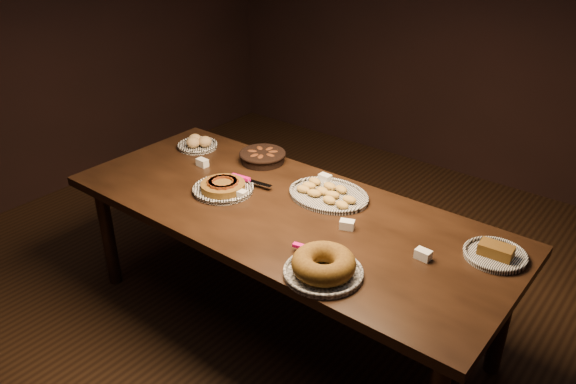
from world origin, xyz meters
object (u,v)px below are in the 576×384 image
Objects in this scene: buffet_table at (284,220)px; apple_tart_plate at (223,187)px; bundt_cake_plate at (323,266)px; madeleine_platter at (328,194)px.

apple_tart_plate reaches higher than buffet_table.
apple_tart_plate is at bearing -170.99° from buffet_table.
bundt_cake_plate reaches higher than apple_tart_plate.
apple_tart_plate is 0.92m from bundt_cake_plate.
bundt_cake_plate is at bearing -11.41° from apple_tart_plate.
madeleine_platter is (0.11, 0.24, 0.09)m from buffet_table.
apple_tart_plate reaches higher than madeleine_platter.
apple_tart_plate is at bearing 168.68° from bundt_cake_plate.
buffet_table is at bearing 15.59° from apple_tart_plate.
buffet_table is 0.61m from bundt_cake_plate.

